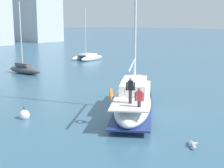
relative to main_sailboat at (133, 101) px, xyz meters
The scene contains 6 objects.
ground_plane 1.22m from the main_sailboat, 19.04° to the left, with size 400.00×400.00×0.00m, color #38607A.
main_sailboat is the anchor object (origin of this frame).
moored_sloop_far 30.39m from the main_sailboat, 54.16° to the left, with size 5.26×3.02×7.99m.
moored_catamaran 20.63m from the main_sailboat, 79.13° to the left, with size 1.99×5.37×8.40m.
seagull 6.55m from the main_sailboat, 112.07° to the right, with size 0.86×0.84×0.17m.
mooring_buoy 7.27m from the main_sailboat, 142.66° to the left, with size 0.70×0.70×0.95m.
Camera 1 is at (-17.19, -14.11, 6.29)m, focal length 52.16 mm.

